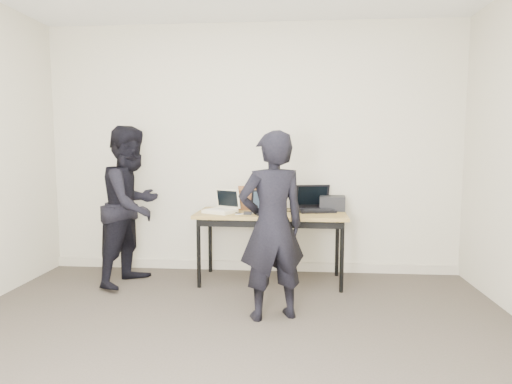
# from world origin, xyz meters

# --- Properties ---
(room) EXTENTS (4.60, 4.60, 2.80)m
(room) POSITION_xyz_m (0.00, 0.00, 1.35)
(room) COLOR #433B33
(room) RESTS_ON ground
(desk) EXTENTS (1.52, 0.69, 0.72)m
(desk) POSITION_xyz_m (0.23, 1.84, 0.66)
(desk) COLOR olive
(desk) RESTS_ON ground
(laptop_beige) EXTENTS (0.38, 0.38, 0.23)m
(laptop_beige) POSITION_xyz_m (-0.26, 1.79, 0.77)
(laptop_beige) COLOR beige
(laptop_beige) RESTS_ON desk
(laptop_center) EXTENTS (0.37, 0.36, 0.23)m
(laptop_center) POSITION_xyz_m (0.20, 1.80, 0.77)
(laptop_center) COLOR black
(laptop_center) RESTS_ON desk
(laptop_right) EXTENTS (0.42, 0.41, 0.26)m
(laptop_right) POSITION_xyz_m (0.68, 1.98, 0.78)
(laptop_right) COLOR black
(laptop_right) RESTS_ON desk
(leather_satchel) EXTENTS (0.38, 0.22, 0.25)m
(leather_satchel) POSITION_xyz_m (0.05, 2.07, 0.85)
(leather_satchel) COLOR brown
(leather_satchel) RESTS_ON desk
(tissue) EXTENTS (0.13, 0.10, 0.08)m
(tissue) POSITION_xyz_m (0.08, 2.07, 1.00)
(tissue) COLOR white
(tissue) RESTS_ON leather_satchel
(equipment_box) EXTENTS (0.28, 0.24, 0.15)m
(equipment_box) POSITION_xyz_m (0.86, 2.03, 0.79)
(equipment_box) COLOR black
(equipment_box) RESTS_ON desk
(power_brick) EXTENTS (0.08, 0.05, 0.03)m
(power_brick) POSITION_xyz_m (0.01, 1.67, 0.73)
(power_brick) COLOR black
(power_brick) RESTS_ON desk
(cables) EXTENTS (1.15, 0.45, 0.01)m
(cables) POSITION_xyz_m (0.28, 1.84, 0.72)
(cables) COLOR black
(cables) RESTS_ON desk
(person_typist) EXTENTS (0.64, 0.53, 1.50)m
(person_typist) POSITION_xyz_m (0.28, 0.91, 0.75)
(person_typist) COLOR black
(person_typist) RESTS_ON ground
(person_observer) EXTENTS (0.80, 0.91, 1.58)m
(person_observer) POSITION_xyz_m (-1.16, 1.70, 0.79)
(person_observer) COLOR black
(person_observer) RESTS_ON ground
(baseboard) EXTENTS (4.50, 0.03, 0.10)m
(baseboard) POSITION_xyz_m (0.00, 2.23, 0.05)
(baseboard) COLOR #B8AF99
(baseboard) RESTS_ON ground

